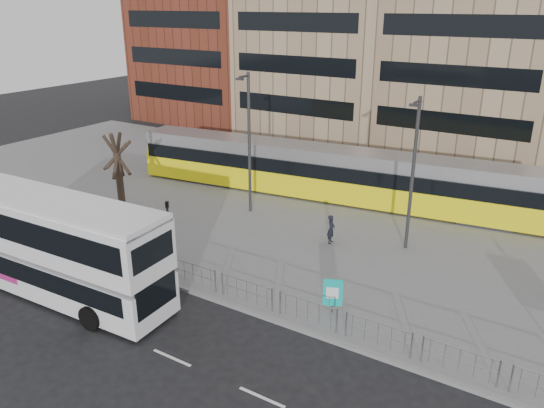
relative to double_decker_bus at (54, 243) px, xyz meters
The scene contains 13 objects.
ground 6.76m from the double_decker_bus, 29.69° to the left, with size 120.00×120.00×0.00m, color black.
plaza 16.25m from the double_decker_bus, 70.16° to the left, with size 64.00×24.00×0.15m, color slate.
kerb 6.75m from the double_decker_bus, 30.09° to the left, with size 64.00×0.25×0.17m, color gray.
pedestrian_barrier 8.42m from the double_decker_bus, 25.84° to the left, with size 32.07×0.07×1.10m.
road_markings 6.98m from the double_decker_bus, ahead, with size 62.00×0.12×0.01m, color white.
double_decker_bus is the anchor object (origin of this frame).
tram 18.44m from the double_decker_bus, 72.69° to the left, with size 28.93×6.31×3.40m.
ad_panel 12.34m from the double_decker_bus, 23.51° to the left, with size 0.78×0.40×1.55m.
pedestrian 13.85m from the double_decker_bus, 53.67° to the left, with size 0.58×0.38×1.60m, color black.
traffic_light_west 5.50m from the double_decker_bus, 68.41° to the left, with size 0.22×0.24×3.10m.
lamp_post_west 12.94m from the double_decker_bus, 81.82° to the left, with size 0.45×1.04×8.53m.
lamp_post_east 17.39m from the double_decker_bus, 46.79° to the left, with size 0.45×1.04×8.04m.
bare_tree 10.03m from the double_decker_bus, 120.20° to the left, with size 4.76×4.76×7.43m.
Camera 1 is at (13.84, -15.95, 12.41)m, focal length 35.00 mm.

